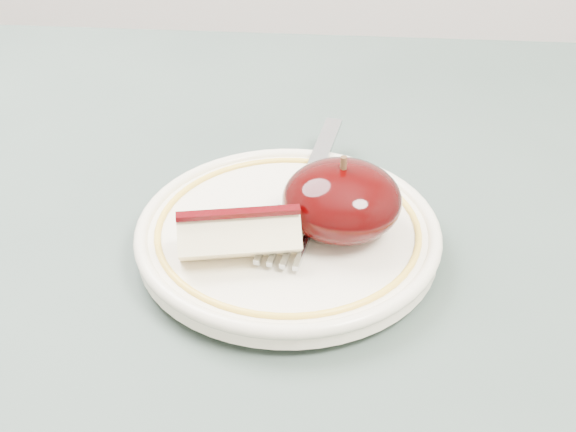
{
  "coord_description": "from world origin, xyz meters",
  "views": [
    {
      "loc": [
        0.08,
        -0.31,
        1.07
      ],
      "look_at": [
        0.05,
        0.1,
        0.78
      ],
      "focal_mm": 50.0,
      "sensor_mm": 36.0,
      "label": 1
    }
  ],
  "objects": [
    {
      "name": "apple_wedge",
      "position": [
        0.03,
        0.06,
        0.78
      ],
      "size": [
        0.08,
        0.04,
        0.03
      ],
      "rotation": [
        0.0,
        0.0,
        0.19
      ],
      "color": "beige",
      "rests_on": "plate"
    },
    {
      "name": "plate",
      "position": [
        0.05,
        0.1,
        0.76
      ],
      "size": [
        0.19,
        0.19,
        0.02
      ],
      "color": "#EFE2C8",
      "rests_on": "table"
    },
    {
      "name": "fork",
      "position": [
        0.06,
        0.14,
        0.77
      ],
      "size": [
        0.05,
        0.18,
        0.0
      ],
      "rotation": [
        0.0,
        0.0,
        1.41
      ],
      "color": "#979A9F",
      "rests_on": "plate"
    },
    {
      "name": "apple_half",
      "position": [
        0.09,
        0.1,
        0.79
      ],
      "size": [
        0.07,
        0.07,
        0.05
      ],
      "color": "black",
      "rests_on": "plate"
    }
  ]
}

